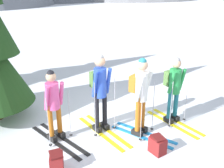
{
  "coord_description": "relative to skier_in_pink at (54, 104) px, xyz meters",
  "views": [
    {
      "loc": [
        -2.36,
        -4.87,
        3.24
      ],
      "look_at": [
        -0.15,
        0.31,
        1.05
      ],
      "focal_mm": 41.08,
      "sensor_mm": 36.0,
      "label": 1
    }
  ],
  "objects": [
    {
      "name": "ground_plane",
      "position": [
        1.57,
        -0.14,
        -0.87
      ],
      "size": [
        400.0,
        400.0,
        0.0
      ],
      "primitive_type": "plane",
      "color": "white"
    },
    {
      "name": "skier_in_pink",
      "position": [
        0.0,
        0.0,
        0.0
      ],
      "size": [
        0.97,
        1.78,
        1.63
      ],
      "color": "black",
      "rests_on": "ground"
    },
    {
      "name": "skier_in_blue",
      "position": [
        1.05,
        -0.03,
        0.19
      ],
      "size": [
        0.72,
        1.81,
        1.87
      ],
      "color": "yellow",
      "rests_on": "ground"
    },
    {
      "name": "skier_in_white",
      "position": [
        1.81,
        -0.52,
        0.17
      ],
      "size": [
        1.08,
        1.51,
        1.82
      ],
      "color": "#1E84D1",
      "rests_on": "ground"
    },
    {
      "name": "skier_in_green",
      "position": [
        2.83,
        -0.34,
        0.07
      ],
      "size": [
        0.65,
        1.67,
        1.68
      ],
      "color": "yellow",
      "rests_on": "ground"
    },
    {
      "name": "backpack_on_snow_front",
      "position": [
        -0.21,
        -1.04,
        -0.69
      ],
      "size": [
        0.31,
        0.37,
        0.38
      ],
      "color": "maroon",
      "rests_on": "ground"
    },
    {
      "name": "backpack_on_snow_beside",
      "position": [
        1.8,
        -1.31,
        -0.69
      ],
      "size": [
        0.3,
        0.36,
        0.38
      ],
      "color": "maroon",
      "rests_on": "ground"
    }
  ]
}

